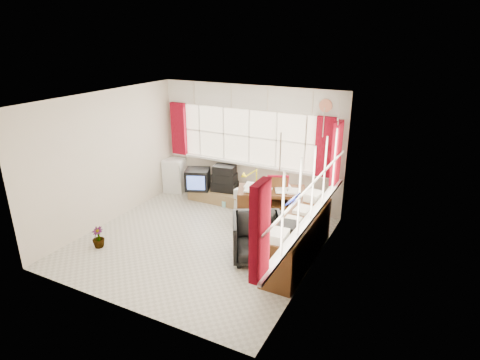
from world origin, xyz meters
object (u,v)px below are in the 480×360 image
Objects in this scene: desk_lamp at (256,175)px; task_chair at (277,200)px; credenza at (298,238)px; office_chair at (257,238)px; desk at (271,205)px; mini_fridge at (175,175)px; crt_tv at (198,179)px; radiator at (246,207)px; tv_bench at (221,196)px.

task_chair is (0.39, 0.12, -0.47)m from desk_lamp.
office_chair is at bearing -158.11° from credenza.
credenza is (0.87, -0.98, -0.01)m from desk.
task_chair is 0.49× the size of credenza.
task_chair is 1.27× the size of mini_fridge.
desk is at bearing -13.22° from mini_fridge.
office_chair reaches higher than crt_tv.
mini_fridge is (-2.93, 1.84, 0.02)m from office_chair.
task_chair is 1.28m from credenza.
radiator is 0.92× the size of crt_tv.
credenza is 2.61× the size of mini_fridge.
task_chair is 0.72m from radiator.
office_chair is (0.27, -1.22, -0.04)m from desk.
crt_tv is (-0.49, -0.14, 0.35)m from tv_bench.
desk_lamp reaches higher than tv_bench.
mini_fridge reaches higher than tv_bench.
office_chair is at bearing -46.40° from tv_bench.
office_chair is 0.40× the size of credenza.
tv_bench is at bearing 161.47° from task_chair.
mini_fridge reaches higher than radiator.
office_chair is 0.65m from credenza.
mini_fridge is at bearing 163.43° from desk_lamp.
desk_lamp is 0.61× the size of crt_tv.
tv_bench is at bearing 146.30° from credenza.
crt_tv is (-2.17, 1.62, 0.11)m from office_chair.
task_chair is at bearing 0.69° from radiator.
radiator is (-0.83, 1.25, -0.13)m from office_chair.
credenza reaches higher than mini_fridge.
desk is 0.65m from desk_lamp.
desk is 0.69× the size of credenza.
crt_tv is at bearing 168.03° from desk.
task_chair is 1.54× the size of crt_tv.
crt_tv is (-2.01, 0.37, -0.04)m from task_chair.
mini_fridge is at bearing 166.78° from desk.
desk_lamp reaches higher than mini_fridge.
mini_fridge reaches higher than office_chair.
tv_bench is (-1.13, 0.63, -0.86)m from desk_lamp.
desk is 2.19× the size of crt_tv.
radiator is at bearing 177.04° from desk.
credenza is (1.43, -1.01, 0.16)m from radiator.
task_chair reaches higher than tv_bench.
desk_lamp is 0.19× the size of credenza.
office_chair is 1.39× the size of radiator.
desk_lamp reaches higher than credenza.
desk_lamp is at bearing -16.71° from crt_tv.
mini_fridge is at bearing 164.19° from radiator.
task_chair is 1.21× the size of office_chair.
task_chair is at bearing -11.99° from mini_fridge.
desk_lamp is 0.40× the size of task_chair.
task_chair is at bearing 18.88° from desk.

